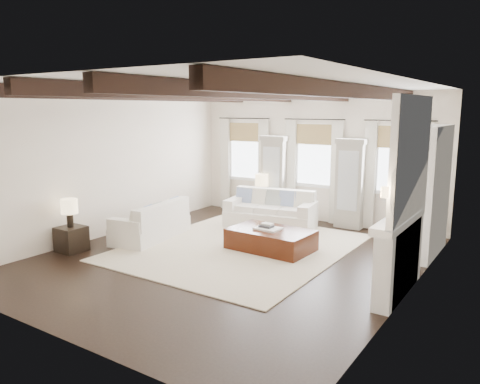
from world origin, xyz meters
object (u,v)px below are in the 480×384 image
Objects in this scene: sofa_back at (271,212)px; side_table_front at (71,239)px; ottoman at (271,240)px; sofa_left at (153,224)px; side_table_back at (261,208)px.

sofa_back is 4.53m from side_table_front.
sofa_back is 1.86m from ottoman.
sofa_left is 3.54× the size of side_table_back.
side_table_front is at bearing -114.72° from sofa_left.
side_table_back is at bearing 69.30° from side_table_front.
sofa_back is 4.45× the size of side_table_front.
side_table_back is (-0.67, 0.66, -0.08)m from sofa_back.
sofa_back reaches higher than ottoman.
ottoman is (2.56, 0.68, -0.12)m from sofa_left.
side_table_back is (0.99, 2.95, -0.05)m from sofa_left.
side_table_front is 0.88× the size of side_table_back.
side_table_front is (-3.29, -2.24, 0.04)m from ottoman.
sofa_back is at bearing 58.39° from side_table_front.
sofa_left is at bearing -108.47° from side_table_back.
side_table_back reaches higher than ottoman.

